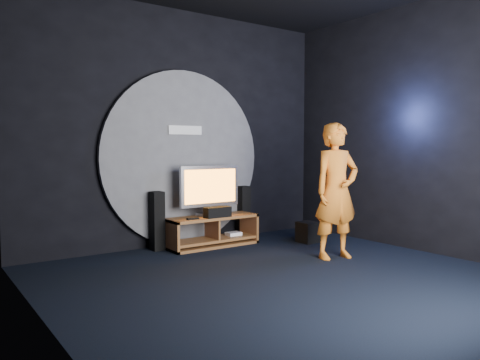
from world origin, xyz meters
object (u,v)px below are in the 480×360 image
at_px(media_console, 213,233).
at_px(tv, 210,188).
at_px(tower_speaker_left, 157,221).
at_px(player, 336,191).
at_px(subwoofer, 308,232).
at_px(tower_speaker_right, 243,212).

xyz_separation_m(media_console, tv, (-0.01, 0.07, 0.66)).
xyz_separation_m(media_console, tower_speaker_left, (-0.79, 0.23, 0.22)).
height_order(tower_speaker_left, player, player).
bearing_deg(player, subwoofer, 77.47).
bearing_deg(tower_speaker_left, player, -46.34).
bearing_deg(player, tv, 130.86).
bearing_deg(player, media_console, 131.71).
bearing_deg(tv, tower_speaker_right, 16.62).
height_order(tower_speaker_right, player, player).
height_order(tv, player, player).
distance_m(tv, player, 1.89).
height_order(tv, subwoofer, tv).
bearing_deg(tower_speaker_right, tv, -163.38).
bearing_deg(media_console, tv, 96.03).
relative_size(media_console, tower_speaker_left, 1.66).
xyz_separation_m(subwoofer, player, (-0.42, -0.97, 0.74)).
bearing_deg(tower_speaker_left, media_console, -16.28).
bearing_deg(tower_speaker_right, media_console, -158.79).
relative_size(subwoofer, player, 0.18).
bearing_deg(tv, tower_speaker_left, 168.22).
distance_m(subwoofer, player, 1.29).
height_order(media_console, tower_speaker_right, tower_speaker_right).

